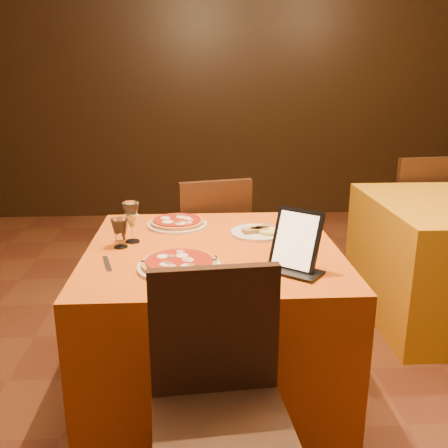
{
  "coord_description": "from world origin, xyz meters",
  "views": [
    {
      "loc": [
        -0.16,
        -1.8,
        1.49
      ],
      "look_at": [
        -0.04,
        0.27,
        0.86
      ],
      "focal_mm": 40.0,
      "sensor_mm": 36.0,
      "label": 1
    }
  ],
  "objects": [
    {
      "name": "wall_back",
      "position": [
        0.0,
        3.5,
        1.4
      ],
      "size": [
        6.0,
        0.01,
        2.8
      ],
      "primitive_type": "cube",
      "color": "black",
      "rests_on": "floor"
    },
    {
      "name": "floor",
      "position": [
        0.0,
        0.0,
        -0.01
      ],
      "size": [
        6.0,
        7.0,
        0.01
      ],
      "primitive_type": "cube",
      "color": "#5E2D19",
      "rests_on": "ground"
    },
    {
      "name": "chair_main_far",
      "position": [
        -0.09,
        1.13,
        0.46
      ],
      "size": [
        0.57,
        0.57,
        0.91
      ],
      "primitive_type": null,
      "rotation": [
        0.0,
        0.0,
        3.37
      ],
      "color": "black",
      "rests_on": "floor"
    },
    {
      "name": "chair_main_near",
      "position": [
        -0.09,
        -0.55,
        0.46
      ],
      "size": [
        0.51,
        0.51,
        0.91
      ],
      "primitive_type": null,
      "rotation": [
        0.0,
        0.0,
        0.09
      ],
      "color": "black",
      "rests_on": "floor"
    },
    {
      "name": "wine_glass",
      "position": [
        -0.45,
        0.37,
        0.84
      ],
      "size": [
        0.09,
        0.09,
        0.19
      ],
      "primitive_type": null,
      "rotation": [
        0.0,
        0.0,
        0.12
      ],
      "color": "#F7F98D",
      "rests_on": "main_table"
    },
    {
      "name": "chair_side_far",
      "position": [
        1.47,
        1.85,
        0.46
      ],
      "size": [
        0.53,
        0.53,
        0.91
      ],
      "primitive_type": null,
      "rotation": [
        0.0,
        0.0,
        3.26
      ],
      "color": "black",
      "rests_on": "floor"
    },
    {
      "name": "pizza_far",
      "position": [
        -0.26,
        0.61,
        0.77
      ],
      "size": [
        0.3,
        0.3,
        0.03
      ],
      "rotation": [
        0.0,
        0.0,
        -0.43
      ],
      "color": "white",
      "rests_on": "main_table"
    },
    {
      "name": "fork_far",
      "position": [
        -0.13,
        0.64,
        0.75
      ],
      "size": [
        0.04,
        0.16,
        0.01
      ],
      "primitive_type": "cube",
      "rotation": [
        0.0,
        0.0,
        1.71
      ],
      "color": "silver",
      "rests_on": "main_table"
    },
    {
      "name": "main_table",
      "position": [
        -0.09,
        0.29,
        0.38
      ],
      "size": [
        1.1,
        1.1,
        0.75
      ],
      "primitive_type": "cube",
      "color": "#C5530C",
      "rests_on": "floor"
    },
    {
      "name": "water_glass",
      "position": [
        -0.49,
        0.3,
        0.81
      ],
      "size": [
        0.08,
        0.08,
        0.13
      ],
      "primitive_type": null,
      "rotation": [
        0.0,
        0.0,
        0.35
      ],
      "color": "white",
      "rests_on": "main_table"
    },
    {
      "name": "tablet",
      "position": [
        0.22,
        0.01,
        0.87
      ],
      "size": [
        0.21,
        0.2,
        0.23
      ],
      "primitive_type": "cube",
      "rotation": [
        -0.35,
        0.0,
        -0.67
      ],
      "color": "black",
      "rests_on": "main_table"
    },
    {
      "name": "knife",
      "position": [
        -0.11,
        0.01,
        0.75
      ],
      "size": [
        0.06,
        0.24,
        0.01
      ],
      "primitive_type": "cube",
      "rotation": [
        0.0,
        0.0,
        1.41
      ],
      "color": "#B4B2BA",
      "rests_on": "main_table"
    },
    {
      "name": "fork_near",
      "position": [
        -0.52,
        0.09,
        0.75
      ],
      "size": [
        0.07,
        0.17,
        0.01
      ],
      "primitive_type": "cube",
      "rotation": [
        0.0,
        0.0,
        1.85
      ],
      "color": "silver",
      "rests_on": "main_table"
    },
    {
      "name": "pizza_near",
      "position": [
        -0.23,
        0.04,
        0.77
      ],
      "size": [
        0.33,
        0.33,
        0.03
      ],
      "rotation": [
        0.0,
        0.0,
        0.09
      ],
      "color": "white",
      "rests_on": "main_table"
    },
    {
      "name": "cutlet_dish",
      "position": [
        0.13,
        0.46,
        0.76
      ],
      "size": [
        0.26,
        0.26,
        0.03
      ],
      "rotation": [
        0.0,
        0.0,
        -0.36
      ],
      "color": "white",
      "rests_on": "main_table"
    }
  ]
}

